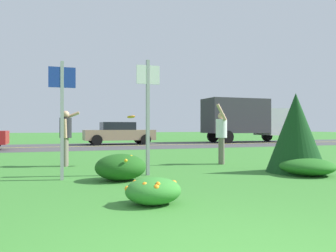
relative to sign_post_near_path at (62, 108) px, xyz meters
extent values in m
plane|color=#387A2D|center=(1.11, 3.63, -1.55)|extent=(120.00, 120.00, 0.00)
cube|color=#424244|center=(1.11, 12.66, -1.54)|extent=(120.00, 7.50, 0.01)
cube|color=yellow|center=(1.11, 12.66, -1.54)|extent=(120.00, 0.16, 0.00)
ellipsoid|color=#1E5619|center=(1.18, -0.49, -1.27)|extent=(1.09, 0.97, 0.56)
sphere|color=gold|center=(1.37, -0.61, -1.03)|extent=(0.07, 0.07, 0.07)
sphere|color=gold|center=(0.97, -0.53, -1.10)|extent=(0.08, 0.08, 0.08)
sphere|color=gold|center=(1.19, -0.94, -1.08)|extent=(0.07, 0.07, 0.07)
ellipsoid|color=#23661E|center=(5.50, -1.16, -1.35)|extent=(1.26, 1.30, 0.40)
sphere|color=orange|center=(5.42, -1.30, -1.23)|extent=(0.07, 0.07, 0.07)
sphere|color=orange|center=(5.20, -0.97, -1.20)|extent=(0.06, 0.06, 0.06)
sphere|color=orange|center=(5.74, -0.81, -1.23)|extent=(0.05, 0.05, 0.05)
sphere|color=orange|center=(5.24, -1.07, -1.14)|extent=(0.07, 0.07, 0.07)
ellipsoid|color=#337F2D|center=(1.17, -2.87, -1.35)|extent=(0.84, 0.69, 0.40)
sphere|color=orange|center=(1.13, -2.61, -1.23)|extent=(0.07, 0.07, 0.07)
sphere|color=orange|center=(1.13, -3.14, -1.25)|extent=(0.09, 0.09, 0.09)
sphere|color=orange|center=(0.95, -2.65, -1.25)|extent=(0.07, 0.07, 0.07)
sphere|color=orange|center=(1.51, -2.82, -1.26)|extent=(0.08, 0.08, 0.08)
sphere|color=orange|center=(0.79, -2.83, -1.30)|extent=(0.08, 0.08, 0.08)
sphere|color=orange|center=(1.00, -3.03, -1.23)|extent=(0.09, 0.09, 0.09)
sphere|color=orange|center=(1.17, -3.11, -1.21)|extent=(0.07, 0.07, 0.07)
cube|color=#93969B|center=(0.00, 0.01, -0.27)|extent=(0.07, 0.10, 2.55)
cube|color=navy|center=(0.00, -0.02, 0.66)|extent=(0.56, 0.03, 0.44)
cube|color=#93969B|center=(1.94, 0.10, -0.19)|extent=(0.07, 0.10, 2.72)
cube|color=silver|center=(1.94, 0.07, 0.82)|extent=(0.56, 0.03, 0.44)
cone|color=#143D19|center=(5.60, -0.66, -0.55)|extent=(1.47, 1.47, 1.99)
cylinder|color=#232328|center=(0.20, 2.64, -0.43)|extent=(0.34, 0.34, 0.58)
sphere|color=tan|center=(0.20, 2.64, -0.04)|extent=(0.21, 0.21, 0.21)
cylinder|color=#726B5B|center=(0.22, 2.72, -1.14)|extent=(0.14, 0.14, 0.82)
cylinder|color=#726B5B|center=(0.18, 2.56, -1.14)|extent=(0.14, 0.14, 0.82)
cylinder|color=tan|center=(0.34, 2.81, -0.08)|extent=(0.55, 0.20, 0.29)
cylinder|color=tan|center=(0.18, 2.44, -0.45)|extent=(0.13, 0.11, 0.55)
cylinder|color=silver|center=(4.74, 1.65, -0.45)|extent=(0.34, 0.34, 0.57)
sphere|color=tan|center=(4.74, 1.65, -0.07)|extent=(0.21, 0.21, 0.21)
cylinder|color=#726B5B|center=(4.72, 1.56, -1.14)|extent=(0.14, 0.14, 0.81)
cylinder|color=#726B5B|center=(4.76, 1.73, -1.14)|extent=(0.14, 0.14, 0.81)
cylinder|color=tan|center=(4.65, 1.46, 0.03)|extent=(0.34, 0.16, 0.52)
cylinder|color=tan|center=(4.77, 1.84, -0.47)|extent=(0.13, 0.11, 0.54)
cylinder|color=orange|center=(2.04, 2.18, -0.11)|extent=(0.23, 0.23, 0.08)
torus|color=orange|center=(2.04, 2.18, -0.12)|extent=(0.24, 0.23, 0.08)
cube|color=#937F60|center=(4.12, 14.35, -0.93)|extent=(4.50, 1.82, 0.66)
cube|color=black|center=(4.02, 14.35, -0.36)|extent=(2.10, 1.64, 0.52)
cylinder|color=black|center=(5.67, 15.24, -1.22)|extent=(0.66, 0.22, 0.66)
cylinder|color=black|center=(5.67, 13.46, -1.22)|extent=(0.66, 0.22, 0.66)
cylinder|color=black|center=(2.57, 15.24, -1.22)|extent=(0.66, 0.22, 0.66)
cylinder|color=black|center=(2.57, 13.46, -1.22)|extent=(0.66, 0.22, 0.66)
cube|color=#B7BABF|center=(16.14, 14.35, -0.03)|extent=(2.10, 2.30, 2.00)
cube|color=#333338|center=(12.79, 14.35, 0.40)|extent=(4.60, 2.30, 2.50)
cylinder|color=black|center=(16.34, 15.45, -1.11)|extent=(0.88, 0.26, 0.88)
cylinder|color=black|center=(16.34, 13.25, -1.11)|extent=(0.88, 0.26, 0.88)
cylinder|color=black|center=(11.50, 15.45, -1.11)|extent=(0.88, 0.26, 0.88)
cylinder|color=black|center=(11.50, 13.25, -1.11)|extent=(0.88, 0.26, 0.88)
camera|label=1|loc=(-0.30, -7.66, -0.41)|focal=36.44mm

